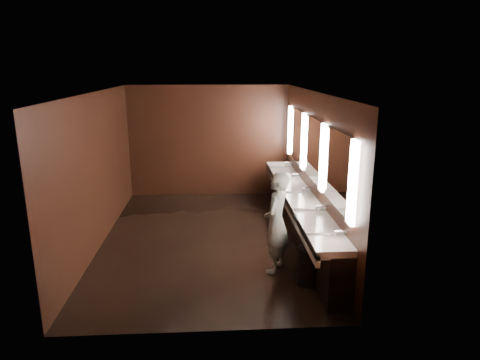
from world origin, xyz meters
name	(u,v)px	position (x,y,z in m)	size (l,w,h in m)	color
floor	(208,239)	(0.00, 0.00, 0.00)	(6.00, 6.00, 0.00)	black
ceiling	(205,92)	(0.00, 0.00, 2.80)	(4.00, 6.00, 0.02)	#2D2D2B
wall_back	(209,141)	(0.00, 3.00, 1.40)	(4.00, 0.02, 2.80)	black
wall_front	(203,228)	(0.00, -3.00, 1.40)	(4.00, 0.02, 2.80)	black
wall_left	(98,170)	(-2.00, 0.00, 1.40)	(0.02, 6.00, 2.80)	black
wall_right	(313,167)	(2.00, 0.00, 1.40)	(0.02, 6.00, 2.80)	black
sink_counter	(300,213)	(1.79, 0.00, 0.50)	(0.55, 5.40, 1.01)	black
mirror_band	(313,149)	(1.98, 0.00, 1.75)	(0.06, 5.03, 1.15)	white
person	(276,223)	(1.12, -1.38, 0.83)	(0.60, 0.40, 1.65)	#81AEC1
trash_bin	(310,266)	(1.58, -1.85, 0.30)	(0.38, 0.38, 0.59)	black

